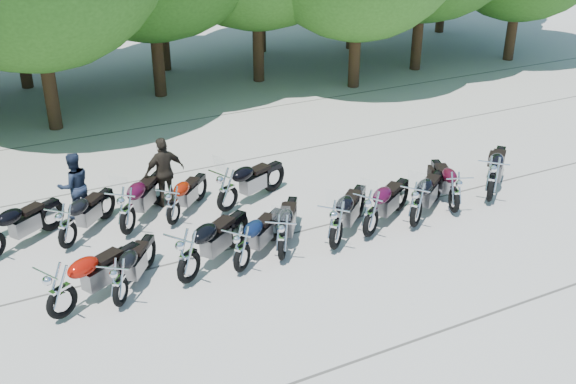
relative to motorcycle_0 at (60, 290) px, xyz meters
name	(u,v)px	position (x,y,z in m)	size (l,w,h in m)	color
ground	(320,265)	(5.22, -0.49, -0.67)	(90.00, 90.00, 0.00)	gray
motorcycle_0	(60,290)	(0.00, 0.00, 0.00)	(0.72, 2.36, 1.33)	#920F05
motorcycle_1	(119,281)	(1.07, -0.08, -0.08)	(0.63, 2.08, 1.18)	black
motorcycle_2	(188,255)	(2.51, 0.07, 0.03)	(0.75, 2.45, 1.39)	black
motorcycle_3	(242,248)	(3.63, -0.02, -0.05)	(0.66, 2.18, 1.23)	black
motorcycle_4	(282,236)	(4.59, 0.03, -0.05)	(0.66, 2.16, 1.22)	black
motorcycle_5	(336,224)	(5.85, -0.11, 0.01)	(0.72, 2.38, 1.34)	black
motorcycle_6	(371,213)	(6.83, 0.01, 0.00)	(0.72, 2.36, 1.33)	#34071E
motorcycle_7	(417,204)	(8.03, -0.07, -0.01)	(0.70, 2.31, 1.31)	black
motorcycle_8	(455,191)	(9.31, 0.11, -0.05)	(0.66, 2.18, 1.23)	#360716
motorcycle_9	(493,178)	(10.53, 0.17, 0.03)	(0.75, 2.48, 1.40)	black
motorcycle_11	(66,225)	(0.58, 2.60, -0.05)	(0.67, 2.20, 1.24)	black
motorcycle_12	(127,210)	(1.92, 2.61, 0.01)	(0.73, 2.40, 1.36)	#37071D
motorcycle_13	(173,204)	(3.00, 2.60, -0.09)	(0.62, 2.05, 1.16)	maroon
motorcycle_14	(227,189)	(4.39, 2.63, 0.00)	(0.72, 2.36, 1.33)	black
rider_1	(75,186)	(1.07, 4.12, 0.16)	(0.81, 0.63, 1.66)	#1A2337
rider_2	(164,172)	(3.20, 3.77, 0.23)	(1.05, 0.44, 1.80)	black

